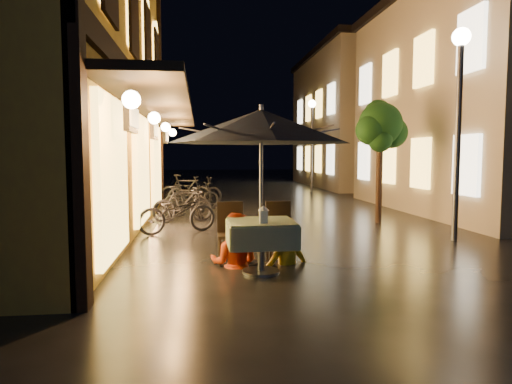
{
  "coord_description": "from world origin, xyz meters",
  "views": [
    {
      "loc": [
        -2.14,
        -6.6,
        1.75
      ],
      "look_at": [
        -1.25,
        0.56,
        1.15
      ],
      "focal_mm": 32.0,
      "sensor_mm": 36.0,
      "label": 1
    }
  ],
  "objects": [
    {
      "name": "ground",
      "position": [
        0.0,
        0.0,
        0.0
      ],
      "size": [
        90.0,
        90.0,
        0.0
      ],
      "primitive_type": "plane",
      "color": "black",
      "rests_on": "ground"
    },
    {
      "name": "west_building",
      "position": [
        -5.72,
        4.0,
        3.71
      ],
      "size": [
        5.9,
        11.4,
        7.4
      ],
      "color": "#BA7F2F",
      "rests_on": "ground"
    },
    {
      "name": "east_building_far",
      "position": [
        7.49,
        18.0,
        3.66
      ],
      "size": [
        7.3,
        10.3,
        7.3
      ],
      "color": "tan",
      "rests_on": "ground"
    },
    {
      "name": "street_tree",
      "position": [
        2.41,
        4.51,
        2.42
      ],
      "size": [
        1.43,
        1.2,
        3.15
      ],
      "color": "black",
      "rests_on": "ground"
    },
    {
      "name": "streetlamp_near",
      "position": [
        3.0,
        2.0,
        2.92
      ],
      "size": [
        0.36,
        0.36,
        4.23
      ],
      "color": "#59595E",
      "rests_on": "ground"
    },
    {
      "name": "streetlamp_far",
      "position": [
        3.0,
        14.0,
        2.92
      ],
      "size": [
        0.36,
        0.36,
        4.23
      ],
      "color": "#59595E",
      "rests_on": "ground"
    },
    {
      "name": "cafe_table",
      "position": [
        -1.25,
        -0.04,
        0.59
      ],
      "size": [
        0.99,
        0.99,
        0.78
      ],
      "color": "#59595E",
      "rests_on": "ground"
    },
    {
      "name": "patio_umbrella",
      "position": [
        -1.25,
        -0.04,
        2.15
      ],
      "size": [
        2.68,
        2.68,
        2.46
      ],
      "color": "#59595E",
      "rests_on": "ground"
    },
    {
      "name": "cafe_chair_left",
      "position": [
        -1.65,
        0.69,
        0.54
      ],
      "size": [
        0.42,
        0.42,
        0.97
      ],
      "color": "black",
      "rests_on": "ground"
    },
    {
      "name": "cafe_chair_right",
      "position": [
        -0.85,
        0.69,
        0.54
      ],
      "size": [
        0.42,
        0.42,
        0.97
      ],
      "color": "black",
      "rests_on": "ground"
    },
    {
      "name": "table_lantern",
      "position": [
        -1.25,
        -0.3,
        0.92
      ],
      "size": [
        0.16,
        0.16,
        0.25
      ],
      "color": "white",
      "rests_on": "cafe_table"
    },
    {
      "name": "person_orange",
      "position": [
        -1.6,
        0.48,
        0.81
      ],
      "size": [
        0.92,
        0.79,
        1.63
      ],
      "primitive_type": "imported",
      "rotation": [
        0.0,
        0.0,
        2.89
      ],
      "color": "red",
      "rests_on": "ground"
    },
    {
      "name": "person_yellow",
      "position": [
        -0.78,
        0.51,
        0.72
      ],
      "size": [
        1.05,
        0.81,
        1.43
      ],
      "primitive_type": "imported",
      "rotation": [
        0.0,
        0.0,
        3.48
      ],
      "color": "gold",
      "rests_on": "ground"
    },
    {
      "name": "bicycle_0",
      "position": [
        -2.63,
        3.54,
        0.47
      ],
      "size": [
        1.88,
        1.29,
        0.94
      ],
      "primitive_type": "imported",
      "rotation": [
        0.0,
        0.0,
        1.98
      ],
      "color": "black",
      "rests_on": "ground"
    },
    {
      "name": "bicycle_1",
      "position": [
        -2.57,
        5.18,
        0.47
      ],
      "size": [
        1.63,
        0.78,
        0.94
      ],
      "primitive_type": "imported",
      "rotation": [
        0.0,
        0.0,
        1.79
      ],
      "color": "black",
      "rests_on": "ground"
    },
    {
      "name": "bicycle_2",
      "position": [
        -2.59,
        5.74,
        0.4
      ],
      "size": [
        1.62,
        0.92,
        0.81
      ],
      "primitive_type": "imported",
      "rotation": [
        0.0,
        0.0,
        1.3
      ],
      "color": "black",
      "rests_on": "ground"
    },
    {
      "name": "bicycle_3",
      "position": [
        -2.52,
        6.59,
        0.44
      ],
      "size": [
        1.51,
        0.99,
        0.88
      ],
      "primitive_type": "imported",
      "rotation": [
        0.0,
        0.0,
        1.14
      ],
      "color": "black",
      "rests_on": "ground"
    },
    {
      "name": "bicycle_4",
      "position": [
        -2.3,
        7.87,
        0.43
      ],
      "size": [
        1.72,
        1.13,
        0.86
      ],
      "primitive_type": "imported",
      "rotation": [
        0.0,
        0.0,
        1.95
      ],
      "color": "black",
      "rests_on": "ground"
    },
    {
      "name": "bicycle_5",
      "position": [
        -2.61,
        8.77,
        0.54
      ],
      "size": [
        1.85,
        0.9,
        1.07
      ],
      "primitive_type": "imported",
      "rotation": [
        0.0,
        0.0,
        1.34
      ],
      "color": "black",
      "rests_on": "ground"
    },
    {
      "name": "bicycle_6",
      "position": [
        -2.3,
        8.85,
        0.49
      ],
      "size": [
        1.97,
        1.08,
        0.98
      ],
      "primitive_type": "imported",
      "rotation": [
        0.0,
        0.0,
        1.82
      ],
      "color": "black",
      "rests_on": "ground"
    }
  ]
}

